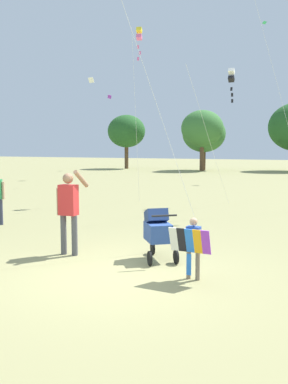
# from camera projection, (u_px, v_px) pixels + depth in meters

# --- Properties ---
(ground_plane) EXTENTS (120.00, 120.00, 0.00)m
(ground_plane) POSITION_uv_depth(u_px,v_px,m) (116.00, 275.00, 7.61)
(ground_plane) COLOR #938E5B
(treeline_distant) EXTENTS (30.86, 6.50, 5.82)m
(treeline_distant) POSITION_uv_depth(u_px,v_px,m) (266.00, 130.00, 36.38)
(treeline_distant) COLOR brown
(treeline_distant) RESTS_ON ground
(child_with_butterfly_kite) EXTENTS (0.72, 0.37, 1.06)m
(child_with_butterfly_kite) POSITION_uv_depth(u_px,v_px,m) (193.00, 243.00, 7.26)
(child_with_butterfly_kite) COLOR #7F705B
(child_with_butterfly_kite) RESTS_ON ground
(person_adult_flyer) EXTENTS (0.55, 0.51, 1.77)m
(person_adult_flyer) POSITION_uv_depth(u_px,v_px,m) (69.00, 206.00, 8.90)
(person_adult_flyer) COLOR #4C4C51
(person_adult_flyer) RESTS_ON ground
(stroller) EXTENTS (0.89, 1.06, 1.03)m
(stroller) POSITION_uv_depth(u_px,v_px,m) (158.00, 229.00, 8.58)
(stroller) COLOR black
(stroller) RESTS_ON ground
(kite_green_novelty) EXTENTS (0.86, 3.86, 5.15)m
(kite_green_novelty) POSITION_uv_depth(u_px,v_px,m) (231.00, 77.00, 16.35)
(kite_green_novelty) COLOR white
(kite_green_novelty) RESTS_ON ground
(kite_blue_high) EXTENTS (0.25, 1.15, 6.77)m
(kite_blue_high) POSITION_uv_depth(u_px,v_px,m) (139.00, 37.00, 16.72)
(kite_blue_high) COLOR yellow
(kite_blue_high) RESTS_ON ground
(distant_kites_cluster) EXTENTS (21.46, 15.20, 10.26)m
(distant_kites_cluster) POSITION_uv_depth(u_px,v_px,m) (193.00, 25.00, 29.05)
(distant_kites_cluster) COLOR black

